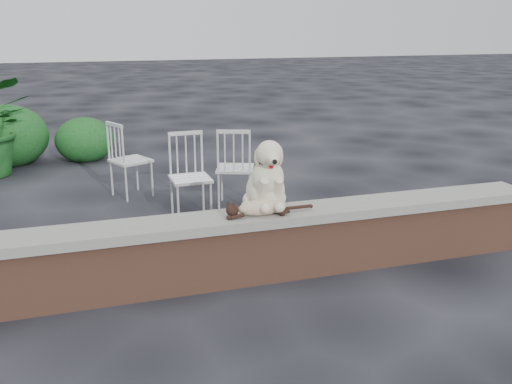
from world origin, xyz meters
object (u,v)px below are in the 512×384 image
object	(u,v)px
chair_e	(131,159)
chair_b	(190,177)
chair_c	(235,167)
cat	(262,206)
dog	(265,173)

from	to	relation	value
chair_e	chair_b	world-z (taller)	same
chair_c	chair_b	xyz separation A→B (m)	(-0.59, -0.29, 0.00)
cat	dog	bearing A→B (deg)	66.38
dog	cat	size ratio (longest dim) A/B	0.70
cat	chair_b	world-z (taller)	chair_b
chair_c	chair_b	distance (m)	0.66
dog	chair_c	bearing A→B (deg)	86.73
cat	chair_b	distance (m)	1.76
dog	chair_e	xyz separation A→B (m)	(-0.87, 2.64, -0.42)
cat	chair_e	bearing A→B (deg)	110.33
cat	chair_e	world-z (taller)	chair_e
cat	chair_c	xyz separation A→B (m)	(0.34, 2.03, -0.18)
dog	chair_c	size ratio (longest dim) A/B	0.66
chair_c	chair_e	world-z (taller)	same
chair_c	chair_b	size ratio (longest dim) A/B	1.00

